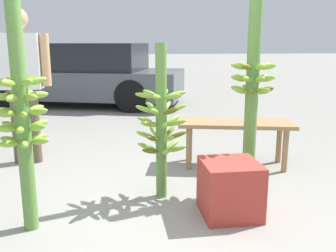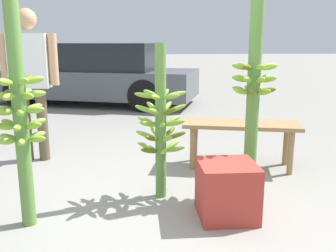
{
  "view_description": "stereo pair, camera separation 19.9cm",
  "coord_description": "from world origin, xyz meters",
  "px_view_note": "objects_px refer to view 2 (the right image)",
  "views": [
    {
      "loc": [
        -0.32,
        -2.6,
        1.35
      ],
      "look_at": [
        0.14,
        0.56,
        0.63
      ],
      "focal_mm": 40.0,
      "sensor_mm": 36.0,
      "label": 1
    },
    {
      "loc": [
        -0.12,
        -2.63,
        1.35
      ],
      "look_at": [
        0.14,
        0.56,
        0.63
      ],
      "focal_mm": 40.0,
      "sensor_mm": 36.0,
      "label": 2
    }
  ],
  "objects_px": {
    "vendor_person": "(30,72)",
    "market_bench": "(241,129)",
    "parked_car": "(96,75)",
    "banana_stalk_right": "(253,96)",
    "produce_crate": "(227,190)",
    "banana_stalk_left": "(20,110)",
    "banana_stalk_center": "(161,122)"
  },
  "relations": [
    {
      "from": "market_bench",
      "to": "banana_stalk_left",
      "type": "bearing_deg",
      "value": -135.74
    },
    {
      "from": "banana_stalk_right",
      "to": "produce_crate",
      "type": "xyz_separation_m",
      "value": [
        -0.31,
        -0.45,
        -0.68
      ]
    },
    {
      "from": "parked_car",
      "to": "market_bench",
      "type": "bearing_deg",
      "value": -138.7
    },
    {
      "from": "market_bench",
      "to": "produce_crate",
      "type": "bearing_deg",
      "value": -96.84
    },
    {
      "from": "banana_stalk_center",
      "to": "banana_stalk_right",
      "type": "xyz_separation_m",
      "value": [
        0.8,
        0.01,
        0.22
      ]
    },
    {
      "from": "banana_stalk_left",
      "to": "produce_crate",
      "type": "relative_size",
      "value": 3.99
    },
    {
      "from": "vendor_person",
      "to": "parked_car",
      "type": "relative_size",
      "value": 0.36
    },
    {
      "from": "parked_car",
      "to": "vendor_person",
      "type": "bearing_deg",
      "value": -166.53
    },
    {
      "from": "vendor_person",
      "to": "market_bench",
      "type": "relative_size",
      "value": 1.31
    },
    {
      "from": "banana_stalk_right",
      "to": "parked_car",
      "type": "bearing_deg",
      "value": 109.72
    },
    {
      "from": "banana_stalk_center",
      "to": "vendor_person",
      "type": "xyz_separation_m",
      "value": [
        -1.38,
        1.19,
        0.35
      ]
    },
    {
      "from": "market_bench",
      "to": "banana_stalk_right",
      "type": "bearing_deg",
      "value": -85.65
    },
    {
      "from": "market_bench",
      "to": "parked_car",
      "type": "distance_m",
      "value": 4.99
    },
    {
      "from": "banana_stalk_center",
      "to": "market_bench",
      "type": "relative_size",
      "value": 1.03
    },
    {
      "from": "vendor_person",
      "to": "produce_crate",
      "type": "height_order",
      "value": "vendor_person"
    },
    {
      "from": "banana_stalk_center",
      "to": "market_bench",
      "type": "height_order",
      "value": "banana_stalk_center"
    },
    {
      "from": "vendor_person",
      "to": "parked_car",
      "type": "height_order",
      "value": "vendor_person"
    },
    {
      "from": "produce_crate",
      "to": "banana_stalk_right",
      "type": "bearing_deg",
      "value": 54.89
    },
    {
      "from": "banana_stalk_center",
      "to": "produce_crate",
      "type": "bearing_deg",
      "value": -41.7
    },
    {
      "from": "vendor_person",
      "to": "market_bench",
      "type": "height_order",
      "value": "vendor_person"
    },
    {
      "from": "banana_stalk_left",
      "to": "produce_crate",
      "type": "bearing_deg",
      "value": 0.08
    },
    {
      "from": "banana_stalk_left",
      "to": "banana_stalk_center",
      "type": "xyz_separation_m",
      "value": [
        1.03,
        0.44,
        -0.2
      ]
    },
    {
      "from": "vendor_person",
      "to": "market_bench",
      "type": "bearing_deg",
      "value": -9.78
    },
    {
      "from": "vendor_person",
      "to": "parked_car",
      "type": "bearing_deg",
      "value": 87.47
    },
    {
      "from": "banana_stalk_left",
      "to": "banana_stalk_right",
      "type": "relative_size",
      "value": 1.03
    },
    {
      "from": "banana_stalk_center",
      "to": "banana_stalk_right",
      "type": "bearing_deg",
      "value": 0.8
    },
    {
      "from": "produce_crate",
      "to": "market_bench",
      "type": "bearing_deg",
      "value": 69.83
    },
    {
      "from": "market_bench",
      "to": "produce_crate",
      "type": "relative_size",
      "value": 2.98
    },
    {
      "from": "vendor_person",
      "to": "produce_crate",
      "type": "bearing_deg",
      "value": -39.37
    },
    {
      "from": "banana_stalk_center",
      "to": "banana_stalk_left",
      "type": "bearing_deg",
      "value": -156.96
    },
    {
      "from": "parked_car",
      "to": "banana_stalk_right",
      "type": "bearing_deg",
      "value": -142.71
    },
    {
      "from": "banana_stalk_center",
      "to": "banana_stalk_right",
      "type": "relative_size",
      "value": 0.79
    }
  ]
}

